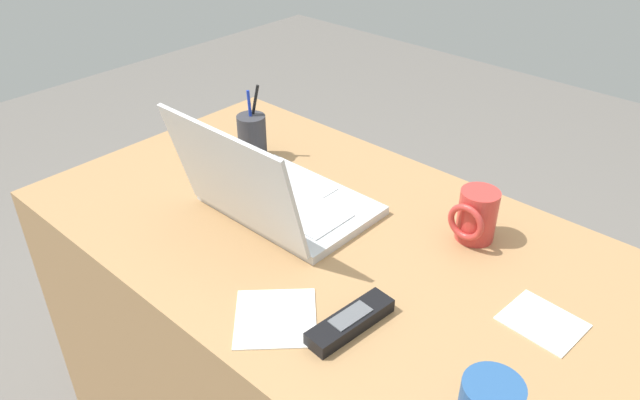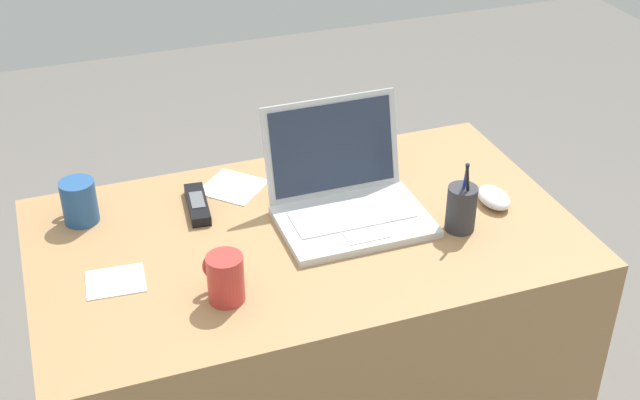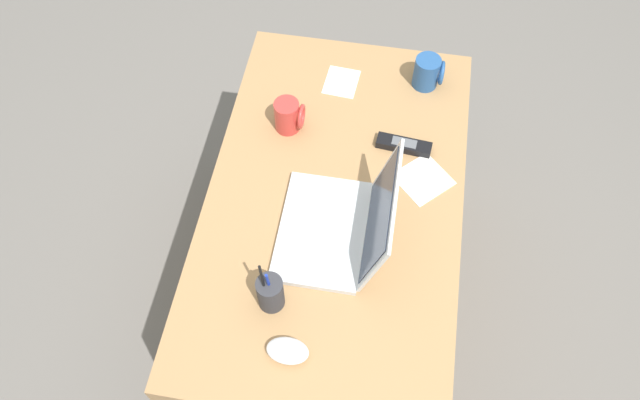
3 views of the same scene
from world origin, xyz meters
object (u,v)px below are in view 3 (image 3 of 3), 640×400
at_px(cordless_phone, 404,145).
at_px(pen_holder, 270,293).
at_px(coffee_mug_white, 289,116).
at_px(laptop, 341,226).
at_px(computer_mouse, 288,351).
at_px(coffee_mug_tall, 428,72).

xyz_separation_m(cordless_phone, pen_holder, (0.53, -0.28, 0.04)).
bearing_deg(pen_holder, coffee_mug_white, -173.45).
distance_m(laptop, pen_holder, 0.26).
distance_m(coffee_mug_white, pen_holder, 0.56).
bearing_deg(coffee_mug_white, computer_mouse, 10.80).
xyz_separation_m(coffee_mug_tall, cordless_phone, (0.26, -0.04, -0.04)).
relative_size(coffee_mug_white, cordless_phone, 0.63).
relative_size(laptop, coffee_mug_tall, 3.28).
bearing_deg(cordless_phone, coffee_mug_white, -93.25).
distance_m(computer_mouse, coffee_mug_tall, 0.95).
distance_m(computer_mouse, coffee_mug_white, 0.69).
bearing_deg(laptop, pen_holder, -32.98).
bearing_deg(cordless_phone, laptop, -23.59).
height_order(computer_mouse, pen_holder, pen_holder).
relative_size(laptop, coffee_mug_white, 3.26).
distance_m(coffee_mug_tall, pen_holder, 0.86).
distance_m(laptop, cordless_phone, 0.35).
bearing_deg(coffee_mug_white, cordless_phone, 86.75).
distance_m(cordless_phone, pen_holder, 0.60).
bearing_deg(computer_mouse, laptop, 169.23).
height_order(laptop, coffee_mug_tall, laptop).
height_order(coffee_mug_white, pen_holder, pen_holder).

